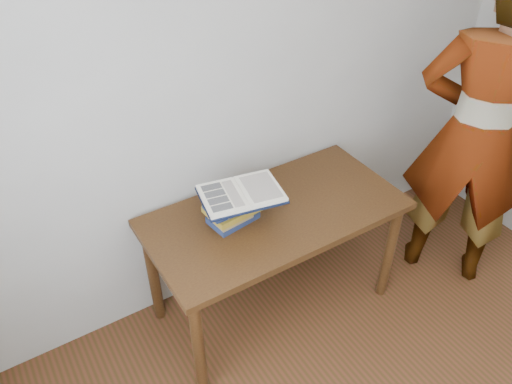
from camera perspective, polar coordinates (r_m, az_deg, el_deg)
desk at (r=2.63m, az=2.24°, el=-3.86°), size 1.34×0.67×0.72m
book_stack at (r=2.46m, az=-2.74°, el=-2.01°), size 0.27×0.21×0.15m
open_book at (r=2.40m, az=-1.68°, el=-0.20°), size 0.44×0.34×0.03m
reader at (r=2.95m, az=23.91°, el=5.85°), size 0.80×0.83×1.92m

